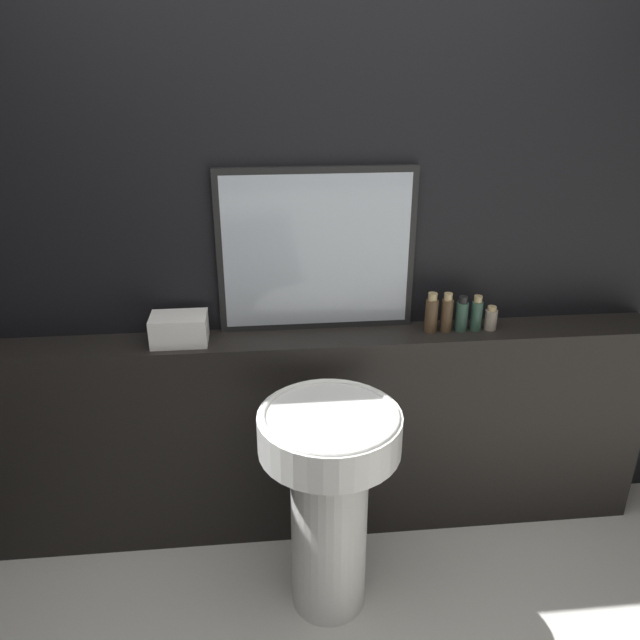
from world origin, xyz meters
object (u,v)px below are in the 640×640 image
(mirror, at_px, (317,251))
(lotion_bottle, at_px, (462,315))
(conditioner_bottle, at_px, (447,314))
(hand_soap_bottle, at_px, (491,319))
(pedestal_sink, at_px, (329,488))
(body_wash_bottle, at_px, (477,314))
(shampoo_bottle, at_px, (431,314))
(towel_stack, at_px, (179,329))

(mirror, xyz_separation_m, lotion_bottle, (0.59, -0.09, -0.26))
(conditioner_bottle, xyz_separation_m, hand_soap_bottle, (0.19, 0.00, -0.03))
(pedestal_sink, relative_size, mirror, 1.10)
(body_wash_bottle, xyz_separation_m, hand_soap_bottle, (0.06, 0.00, -0.02))
(hand_soap_bottle, bearing_deg, conditioner_bottle, -180.00)
(shampoo_bottle, xyz_separation_m, body_wash_bottle, (0.19, 0.00, -0.01))
(shampoo_bottle, relative_size, body_wash_bottle, 1.13)
(mirror, bearing_deg, body_wash_bottle, -7.78)
(towel_stack, distance_m, lotion_bottle, 1.14)
(hand_soap_bottle, bearing_deg, towel_stack, 180.00)
(towel_stack, distance_m, conditioner_bottle, 1.08)
(lotion_bottle, bearing_deg, conditioner_bottle, 180.00)
(towel_stack, bearing_deg, shampoo_bottle, -0.00)
(mirror, height_order, conditioner_bottle, mirror)
(towel_stack, height_order, conditioner_bottle, conditioner_bottle)
(shampoo_bottle, distance_m, body_wash_bottle, 0.19)
(mirror, xyz_separation_m, towel_stack, (-0.55, -0.09, -0.27))
(towel_stack, height_order, lotion_bottle, lotion_bottle)
(towel_stack, xyz_separation_m, conditioner_bottle, (1.08, -0.00, 0.02))
(shampoo_bottle, bearing_deg, lotion_bottle, 0.00)
(pedestal_sink, height_order, mirror, mirror)
(towel_stack, bearing_deg, conditioner_bottle, -0.00)
(conditioner_bottle, bearing_deg, body_wash_bottle, 0.00)
(pedestal_sink, distance_m, hand_soap_bottle, 0.96)
(pedestal_sink, relative_size, towel_stack, 3.96)
(pedestal_sink, bearing_deg, hand_soap_bottle, 31.66)
(mirror, relative_size, body_wash_bottle, 5.26)
(pedestal_sink, xyz_separation_m, hand_soap_bottle, (0.72, 0.45, 0.46))
(lotion_bottle, height_order, body_wash_bottle, same)
(shampoo_bottle, bearing_deg, towel_stack, 180.00)
(pedestal_sink, xyz_separation_m, towel_stack, (-0.55, 0.45, 0.47))
(pedestal_sink, distance_m, mirror, 0.91)
(lotion_bottle, bearing_deg, towel_stack, 180.00)
(mirror, bearing_deg, pedestal_sink, -90.73)
(pedestal_sink, distance_m, shampoo_bottle, 0.81)
(mirror, xyz_separation_m, shampoo_bottle, (0.46, -0.09, -0.25))
(towel_stack, bearing_deg, hand_soap_bottle, 0.00)
(body_wash_bottle, height_order, hand_soap_bottle, body_wash_bottle)
(mirror, xyz_separation_m, conditioner_bottle, (0.53, -0.09, -0.26))
(pedestal_sink, distance_m, conditioner_bottle, 0.85)
(towel_stack, height_order, shampoo_bottle, shampoo_bottle)
(body_wash_bottle, bearing_deg, hand_soap_bottle, 0.00)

